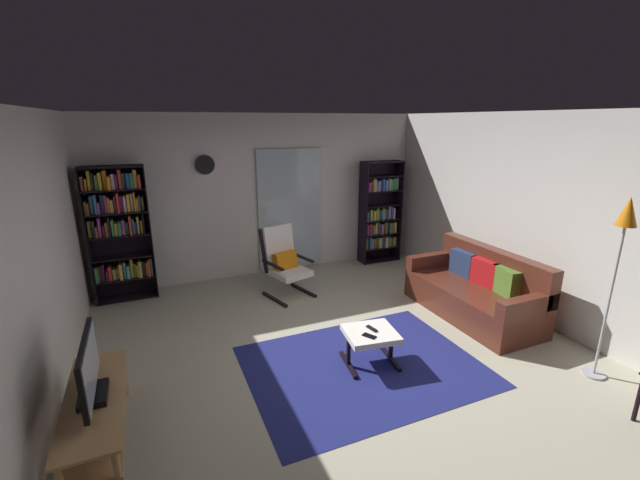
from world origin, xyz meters
name	(u,v)px	position (x,y,z in m)	size (l,w,h in m)	color
ground_plane	(342,356)	(0.00, 0.00, 0.00)	(7.02, 7.02, 0.00)	#ACA890
wall_back	(265,196)	(0.00, 2.90, 1.30)	(5.60, 0.06, 2.60)	silver
wall_left	(25,283)	(-2.70, 0.00, 1.30)	(0.06, 6.00, 2.60)	silver
wall_right	(536,219)	(2.70, 0.00, 1.30)	(0.06, 6.00, 2.60)	silver
glass_door_panel	(290,210)	(0.41, 2.83, 1.05)	(1.10, 0.01, 2.00)	silver
area_rug	(363,366)	(0.12, -0.26, 0.00)	(2.38, 1.81, 0.01)	navy
tv_stand	(97,414)	(-2.32, -0.40, 0.30)	(0.42, 1.33, 0.45)	tan
television	(90,372)	(-2.32, -0.40, 0.67)	(0.20, 0.80, 0.49)	black
bookshelf_near_tv	(119,228)	(-2.18, 2.63, 1.04)	(0.81, 0.30, 1.91)	black
bookshelf_near_sofa	(379,214)	(2.03, 2.65, 0.87)	(0.73, 0.30, 1.81)	black
leather_sofa	(476,292)	(2.07, 0.23, 0.32)	(0.82, 1.82, 0.87)	#522519
lounge_armchair	(284,260)	(-0.03, 1.86, 0.53)	(0.72, 0.78, 1.02)	black
ottoman	(370,337)	(0.21, -0.23, 0.31)	(0.58, 0.55, 0.38)	white
tv_remote	(372,329)	(0.24, -0.20, 0.39)	(0.04, 0.14, 0.02)	black
cell_phone	(369,336)	(0.14, -0.32, 0.38)	(0.07, 0.14, 0.01)	black
floor_lamp_by_sofa	(623,237)	(2.20, -1.31, 1.46)	(0.22, 0.22, 1.83)	#A5A5AD
wall_clock	(205,165)	(-0.92, 2.82, 1.85)	(0.29, 0.03, 0.29)	silver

